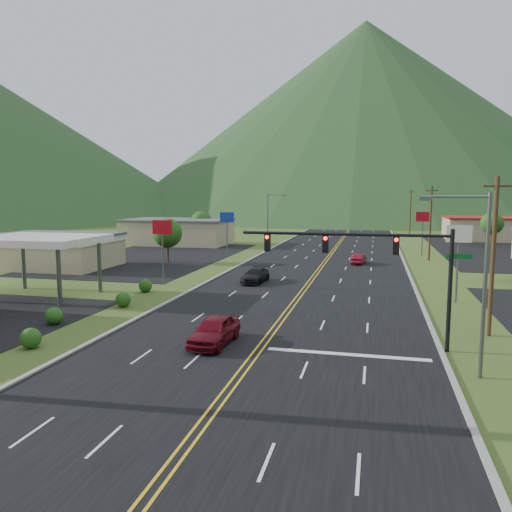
% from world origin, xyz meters
% --- Properties ---
extents(ground, '(500.00, 500.00, 0.00)m').
position_xyz_m(ground, '(0.00, 0.00, 0.00)').
color(ground, '#344619').
rests_on(ground, ground).
extents(road, '(20.00, 460.00, 0.04)m').
position_xyz_m(road, '(0.00, 0.00, 0.00)').
color(road, black).
rests_on(road, ground).
extents(curb_east, '(0.30, 460.00, 0.14)m').
position_xyz_m(curb_east, '(10.15, 0.00, 0.00)').
color(curb_east, gray).
rests_on(curb_east, ground).
extents(traffic_signal, '(13.10, 0.43, 7.00)m').
position_xyz_m(traffic_signal, '(6.48, 14.00, 5.33)').
color(traffic_signal, black).
rests_on(traffic_signal, ground).
extents(streetlight_east, '(3.28, 0.25, 9.00)m').
position_xyz_m(streetlight_east, '(11.18, 10.00, 5.18)').
color(streetlight_east, '#59595E').
rests_on(streetlight_east, ground).
extents(streetlight_west, '(3.28, 0.25, 9.00)m').
position_xyz_m(streetlight_west, '(-11.68, 70.00, 5.18)').
color(streetlight_west, '#59595E').
rests_on(streetlight_west, ground).
extents(gas_canopy, '(10.00, 8.00, 5.30)m').
position_xyz_m(gas_canopy, '(-22.00, 22.00, 4.87)').
color(gas_canopy, white).
rests_on(gas_canopy, ground).
extents(building_west_mid, '(14.40, 10.40, 4.10)m').
position_xyz_m(building_west_mid, '(-32.00, 38.00, 2.27)').
color(building_west_mid, tan).
rests_on(building_west_mid, ground).
extents(building_west_far, '(18.40, 11.40, 4.50)m').
position_xyz_m(building_west_far, '(-28.00, 68.00, 2.26)').
color(building_west_far, tan).
rests_on(building_west_far, ground).
extents(building_east_far, '(16.40, 12.40, 4.50)m').
position_xyz_m(building_east_far, '(28.00, 90.00, 2.26)').
color(building_east_far, tan).
rests_on(building_east_far, ground).
extents(pole_sign_west_a, '(2.00, 0.18, 6.40)m').
position_xyz_m(pole_sign_west_a, '(-14.00, 30.00, 5.05)').
color(pole_sign_west_a, '#59595E').
rests_on(pole_sign_west_a, ground).
extents(pole_sign_west_b, '(2.00, 0.18, 6.40)m').
position_xyz_m(pole_sign_west_b, '(-14.00, 52.00, 5.05)').
color(pole_sign_west_b, '#59595E').
rests_on(pole_sign_west_b, ground).
extents(pole_sign_east_a, '(2.00, 0.18, 6.40)m').
position_xyz_m(pole_sign_east_a, '(13.00, 28.00, 5.05)').
color(pole_sign_east_a, '#59595E').
rests_on(pole_sign_east_a, ground).
extents(pole_sign_east_b, '(2.00, 0.18, 6.40)m').
position_xyz_m(pole_sign_east_b, '(13.00, 60.00, 5.05)').
color(pole_sign_east_b, '#59595E').
rests_on(pole_sign_east_b, ground).
extents(tree_west_a, '(3.84, 3.84, 5.82)m').
position_xyz_m(tree_west_a, '(-20.00, 45.00, 3.89)').
color(tree_west_a, '#382314').
rests_on(tree_west_a, ground).
extents(tree_west_b, '(3.84, 3.84, 5.82)m').
position_xyz_m(tree_west_b, '(-25.00, 72.00, 3.89)').
color(tree_west_b, '#382314').
rests_on(tree_west_b, ground).
extents(tree_east_b, '(3.84, 3.84, 5.82)m').
position_xyz_m(tree_east_b, '(26.00, 78.00, 3.89)').
color(tree_east_b, '#382314').
rests_on(tree_east_b, ground).
extents(utility_pole_a, '(1.60, 0.28, 10.00)m').
position_xyz_m(utility_pole_a, '(13.50, 18.00, 5.13)').
color(utility_pole_a, '#382314').
rests_on(utility_pole_a, ground).
extents(utility_pole_b, '(1.60, 0.28, 10.00)m').
position_xyz_m(utility_pole_b, '(13.50, 55.00, 5.13)').
color(utility_pole_b, '#382314').
rests_on(utility_pole_b, ground).
extents(utility_pole_c, '(1.60, 0.28, 10.00)m').
position_xyz_m(utility_pole_c, '(13.50, 95.00, 5.13)').
color(utility_pole_c, '#382314').
rests_on(utility_pole_c, ground).
extents(utility_pole_d, '(1.60, 0.28, 10.00)m').
position_xyz_m(utility_pole_d, '(13.50, 135.00, 5.13)').
color(utility_pole_d, '#382314').
rests_on(utility_pole_d, ground).
extents(mountain_n, '(220.00, 220.00, 85.00)m').
position_xyz_m(mountain_n, '(0.00, 220.00, 42.50)').
color(mountain_n, '#1B3B1A').
rests_on(mountain_n, ground).
extents(car_red_near, '(2.25, 5.05, 1.69)m').
position_xyz_m(car_red_near, '(-2.81, 12.14, 0.84)').
color(car_red_near, maroon).
rests_on(car_red_near, ground).
extents(car_dark_mid, '(2.38, 5.01, 1.41)m').
position_xyz_m(car_dark_mid, '(-5.34, 33.06, 0.71)').
color(car_dark_mid, black).
rests_on(car_dark_mid, ground).
extents(car_red_far, '(1.91, 4.03, 1.28)m').
position_xyz_m(car_red_far, '(4.41, 49.29, 0.64)').
color(car_red_far, maroon).
rests_on(car_red_far, ground).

